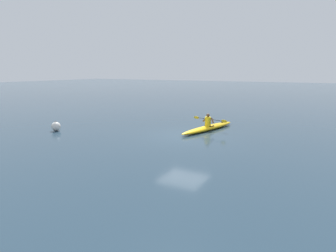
{
  "coord_description": "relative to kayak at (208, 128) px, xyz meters",
  "views": [
    {
      "loc": [
        -6.96,
        14.32,
        3.63
      ],
      "look_at": [
        0.32,
        1.25,
        0.76
      ],
      "focal_mm": 31.34,
      "sensor_mm": 36.0,
      "label": 1
    }
  ],
  "objects": [
    {
      "name": "mooring_buoy_white_far",
      "position": [
        7.98,
        4.74,
        0.13
      ],
      "size": [
        0.55,
        0.55,
        0.59
      ],
      "color": "silver",
      "rests_on": "ground"
    },
    {
      "name": "kayak",
      "position": [
        0.0,
        0.0,
        0.0
      ],
      "size": [
        1.78,
        5.19,
        0.28
      ],
      "color": "#EAB214",
      "rests_on": "ground"
    },
    {
      "name": "kayaker",
      "position": [
        0.01,
        0.07,
        0.46
      ],
      "size": [
        2.38,
        0.67,
        0.75
      ],
      "color": "yellow",
      "rests_on": "kayak"
    },
    {
      "name": "ground_plane",
      "position": [
        0.55,
        2.31,
        -0.14
      ],
      "size": [
        160.0,
        160.0,
        0.0
      ],
      "primitive_type": "plane",
      "color": "#233847"
    }
  ]
}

